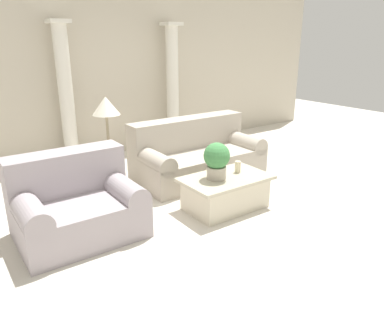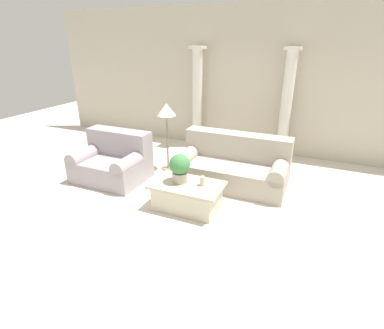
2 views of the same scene
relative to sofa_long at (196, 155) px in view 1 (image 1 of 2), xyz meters
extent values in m
plane|color=silver|center=(-0.43, -0.84, -0.35)|extent=(16.00, 16.00, 0.00)
cube|color=beige|center=(-0.43, 1.94, 1.25)|extent=(10.00, 0.06, 3.20)
cube|color=#ADA393|center=(0.00, -0.08, -0.14)|extent=(1.96, 0.98, 0.42)
cube|color=#ADA393|center=(0.00, 0.24, 0.30)|extent=(1.96, 0.34, 0.47)
cylinder|color=#ADA393|center=(-0.84, -0.08, 0.10)|extent=(0.28, 0.98, 0.28)
cylinder|color=#ADA393|center=(0.84, -0.08, 0.10)|extent=(0.28, 0.98, 0.28)
cube|color=#A4999E|center=(-2.14, -0.79, -0.14)|extent=(1.28, 0.98, 0.42)
cube|color=#A4999E|center=(-2.14, -0.47, 0.30)|extent=(1.28, 0.34, 0.47)
cylinder|color=#A4999E|center=(-2.64, -0.79, 0.10)|extent=(0.28, 0.98, 0.28)
cylinder|color=#A4999E|center=(-1.64, -0.79, 0.10)|extent=(0.28, 0.98, 0.28)
cube|color=beige|center=(-0.39, -1.17, -0.16)|extent=(0.97, 0.60, 0.38)
cube|color=#BCB398|center=(-0.39, -1.17, 0.05)|extent=(1.11, 0.69, 0.04)
cylinder|color=#B2A893|center=(-0.52, -1.14, 0.15)|extent=(0.24, 0.24, 0.16)
sphere|color=#428447|center=(-0.52, -1.14, 0.37)|extent=(0.32, 0.32, 0.32)
cylinder|color=beige|center=(-0.15, -1.12, 0.15)|extent=(0.07, 0.07, 0.15)
cylinder|color=gray|center=(-1.39, 0.08, -0.33)|extent=(0.26, 0.26, 0.03)
cylinder|color=gray|center=(-1.39, 0.08, 0.23)|extent=(0.04, 0.04, 1.09)
cone|color=silver|center=(-1.39, 0.08, 0.89)|extent=(0.36, 0.36, 0.24)
cylinder|color=silver|center=(-1.41, 1.65, 0.79)|extent=(0.23, 0.23, 2.28)
cube|color=silver|center=(-1.41, 1.65, 1.96)|extent=(0.32, 0.32, 0.06)
cylinder|color=silver|center=(0.63, 1.65, 0.79)|extent=(0.23, 0.23, 2.28)
cube|color=silver|center=(0.63, 1.65, 1.96)|extent=(0.32, 0.32, 0.06)
camera|label=1|loc=(-3.26, -4.48, 1.72)|focal=35.00mm
camera|label=2|loc=(1.34, -4.92, 2.14)|focal=28.00mm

